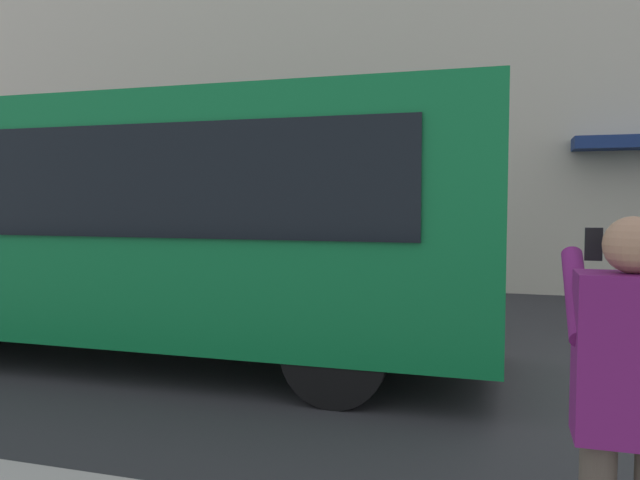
# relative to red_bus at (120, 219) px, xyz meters

# --- Properties ---
(ground_plane) EXTENTS (60.00, 60.00, 0.00)m
(ground_plane) POSITION_rel_red_bus_xyz_m (-4.44, -0.28, -1.68)
(ground_plane) COLOR #2B2B2D
(building_facade_far) EXTENTS (28.00, 1.55, 12.00)m
(building_facade_far) POSITION_rel_red_bus_xyz_m (-4.45, -7.08, 4.30)
(building_facade_far) COLOR beige
(building_facade_far) RESTS_ON ground_plane
(red_bus) EXTENTS (9.05, 2.54, 3.08)m
(red_bus) POSITION_rel_red_bus_xyz_m (0.00, 0.00, 0.00)
(red_bus) COLOR #0F7238
(red_bus) RESTS_ON ground_plane
(pedestrian_photographer) EXTENTS (0.53, 0.52, 1.70)m
(pedestrian_photographer) POSITION_rel_red_bus_xyz_m (-4.97, 3.92, -0.54)
(pedestrian_photographer) COLOR #4C4238
(pedestrian_photographer) RESTS_ON sidewalk_curb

